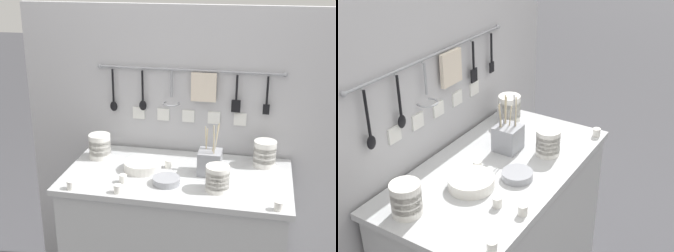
{
  "view_description": "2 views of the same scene",
  "coord_description": "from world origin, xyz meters",
  "views": [
    {
      "loc": [
        0.41,
        -2.19,
        1.94
      ],
      "look_at": [
        -0.05,
        -0.02,
        1.15
      ],
      "focal_mm": 50.0,
      "sensor_mm": 36.0,
      "label": 1
    },
    {
      "loc": [
        -1.53,
        -0.97,
        2.03
      ],
      "look_at": [
        0.07,
        -0.0,
        1.07
      ],
      "focal_mm": 50.0,
      "sensor_mm": 36.0,
      "label": 2
    }
  ],
  "objects": [
    {
      "name": "steel_mixing_bowl",
      "position": [
        -0.03,
        -0.12,
        0.9
      ],
      "size": [
        0.14,
        0.14,
        0.03
      ],
      "color": "#93969E",
      "rests_on": "counter"
    },
    {
      "name": "cutlery_caddy",
      "position": [
        0.16,
        0.04,
        0.95
      ],
      "size": [
        0.12,
        0.12,
        0.28
      ],
      "color": "#93969E",
      "rests_on": "counter"
    },
    {
      "name": "bowl_stack_wide_centre",
      "position": [
        0.44,
        0.2,
        0.96
      ],
      "size": [
        0.12,
        0.12,
        0.14
      ],
      "color": "silver",
      "rests_on": "counter"
    },
    {
      "name": "cup_front_right",
      "position": [
        0.51,
        -0.28,
        0.91
      ],
      "size": [
        0.04,
        0.04,
        0.04
      ],
      "color": "silver",
      "rests_on": "counter"
    },
    {
      "name": "plate_stack",
      "position": [
        -0.19,
        0.01,
        0.91
      ],
      "size": [
        0.2,
        0.2,
        0.05
      ],
      "color": "silver",
      "rests_on": "counter"
    },
    {
      "name": "bowl_stack_nested_right",
      "position": [
        0.22,
        -0.14,
        0.95
      ],
      "size": [
        0.12,
        0.12,
        0.13
      ],
      "color": "silver",
      "rests_on": "counter"
    },
    {
      "name": "cup_centre",
      "position": [
        -0.06,
        0.07,
        0.91
      ],
      "size": [
        0.04,
        0.04,
        0.04
      ],
      "color": "silver",
      "rests_on": "counter"
    },
    {
      "name": "back_wall",
      "position": [
        0.0,
        0.35,
        0.86
      ],
      "size": [
        1.98,
        0.11,
        1.72
      ],
      "color": "#B2B2B7",
      "rests_on": "ground"
    },
    {
      "name": "cup_edge_near",
      "position": [
        -0.25,
        -0.16,
        0.91
      ],
      "size": [
        0.04,
        0.04,
        0.04
      ],
      "color": "silver",
      "rests_on": "counter"
    },
    {
      "name": "cup_beside_plates",
      "position": [
        -0.24,
        -0.27,
        0.91
      ],
      "size": [
        0.04,
        0.04,
        0.04
      ],
      "color": "silver",
      "rests_on": "counter"
    },
    {
      "name": "counter",
      "position": [
        0.0,
        0.0,
        0.44
      ],
      "size": [
        1.18,
        0.63,
        0.88
      ],
      "color": "#B7BABC",
      "rests_on": "ground"
    },
    {
      "name": "bowl_stack_short_front",
      "position": [
        -0.47,
        0.12,
        0.95
      ],
      "size": [
        0.12,
        0.12,
        0.14
      ],
      "color": "silver",
      "rests_on": "counter"
    },
    {
      "name": "cup_back_right",
      "position": [
        -0.48,
        -0.28,
        0.91
      ],
      "size": [
        0.04,
        0.04,
        0.04
      ],
      "color": "silver",
      "rests_on": "counter"
    }
  ]
}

